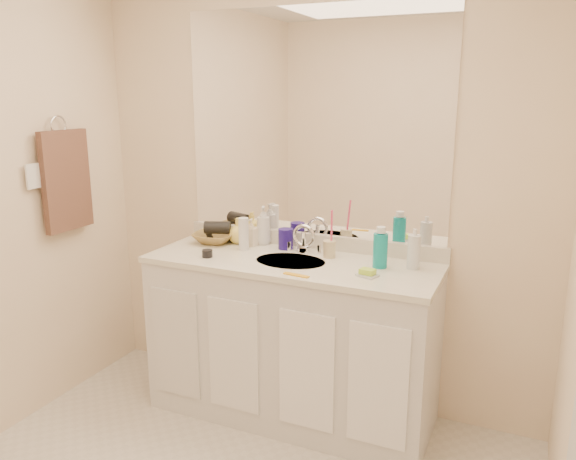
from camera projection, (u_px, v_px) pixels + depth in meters
The scene contains 25 objects.
wall_back at pixel (312, 191), 3.07m from camera, with size 2.60×0.02×2.40m, color #F9E1C3.
vanity_cabinet at pixel (292, 341), 3.01m from camera, with size 1.50×0.55×0.85m, color silver.
countertop at pixel (292, 263), 2.91m from camera, with size 1.52×0.57×0.03m, color white.
backsplash at pixel (311, 241), 3.12m from camera, with size 1.52×0.03×0.08m, color silver.
sink_basin at pixel (290, 263), 2.89m from camera, with size 0.37×0.37×0.02m, color beige.
faucet at pixel (304, 242), 3.03m from camera, with size 0.02×0.02×0.11m, color silver.
mirror at pixel (312, 124), 2.98m from camera, with size 1.48×0.01×1.20m, color white.
blue_mug at pixel (286, 239), 3.10m from camera, with size 0.08×0.08×0.11m, color navy.
tan_cup at pixel (329, 249), 2.94m from camera, with size 0.07×0.07×0.09m, color beige.
toothbrush at pixel (332, 230), 2.91m from camera, with size 0.01×0.01×0.21m, color #F64074.
mouthwash_bottle at pixel (380, 251), 2.76m from camera, with size 0.07×0.07×0.17m, color #0C929B.
clear_pump_bottle at pixel (414, 252), 2.74m from camera, with size 0.06×0.06×0.17m, color silver.
soap_dish at pixel (367, 275), 2.64m from camera, with size 0.09×0.07×0.01m, color silver.
green_soap at pixel (367, 271), 2.63m from camera, with size 0.07×0.05×0.02m, color #B1E638.
orange_comb at pixel (296, 275), 2.65m from camera, with size 0.13×0.03×0.01m, color gold.
dark_jar at pixel (207, 253), 2.95m from camera, with size 0.06×0.06×0.04m, color black.
extra_white_bottle at pixel (244, 234), 3.07m from camera, with size 0.06×0.06×0.18m, color white.
soap_bottle_white at pixel (263, 225), 3.18m from camera, with size 0.08×0.08×0.22m, color silver.
soap_bottle_cream at pixel (251, 232), 3.16m from camera, with size 0.07×0.07×0.15m, color beige.
soap_bottle_yellow at pixel (238, 231), 3.21m from camera, with size 0.11×0.11×0.15m, color #FEE263.
wicker_basket at pixel (215, 237), 3.23m from camera, with size 0.24×0.24×0.06m, color olive.
hair_dryer at pixel (218, 228), 3.21m from camera, with size 0.07×0.07×0.15m, color black.
towel_ring at pixel (58, 125), 3.03m from camera, with size 0.11×0.11×0.01m, color silver.
hand_towel at pixel (66, 181), 3.09m from camera, with size 0.04×0.32×0.55m, color #3D2820.
switch_plate at pixel (33, 176), 2.91m from camera, with size 0.01×0.09×0.13m, color white.
Camera 1 is at (1.12, -1.52, 1.72)m, focal length 35.00 mm.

